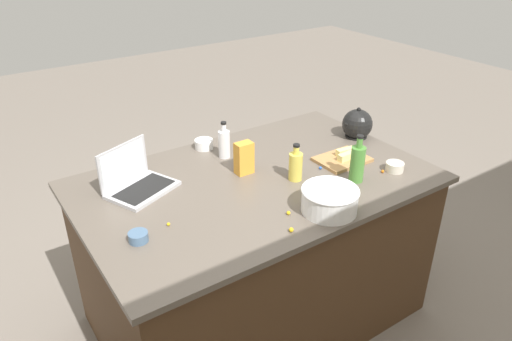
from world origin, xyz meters
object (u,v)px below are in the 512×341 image
object	(u,v)px
kettle	(357,125)
ramekin_medium	(395,167)
laptop	(136,181)
mixing_bowl_large	(330,199)
bottle_olive	(357,163)
ramekin_small	(138,237)
ramekin_wide	(204,144)
candy_bag	(244,158)
cutting_board	(342,160)
butter_stick_right	(347,156)
butter_stick_left	(346,152)
bottle_oil	(296,166)
bottle_vinegar	(224,143)

from	to	relation	value
kettle	ramekin_medium	size ratio (longest dim) A/B	2.28
laptop	mixing_bowl_large	world-z (taller)	laptop
bottle_olive	ramekin_small	distance (m)	1.11
mixing_bowl_large	ramekin_wide	world-z (taller)	mixing_bowl_large
ramekin_small	candy_bag	distance (m)	0.72
cutting_board	ramekin_medium	bearing A→B (deg)	122.01
kettle	ramekin_medium	world-z (taller)	kettle
butter_stick_right	candy_bag	bearing A→B (deg)	-21.64
kettle	mixing_bowl_large	bearing A→B (deg)	37.38
bottle_olive	kettle	world-z (taller)	bottle_olive
ramekin_small	ramekin_medium	size ratio (longest dim) A/B	0.87
ramekin_wide	candy_bag	size ratio (longest dim) A/B	0.62
butter_stick_left	laptop	bearing A→B (deg)	-16.12
butter_stick_left	bottle_oil	bearing A→B (deg)	5.86
candy_bag	mixing_bowl_large	bearing A→B (deg)	102.96
laptop	candy_bag	world-z (taller)	laptop
ramekin_medium	candy_bag	size ratio (longest dim) A/B	0.55
bottle_vinegar	ramekin_small	size ratio (longest dim) A/B	2.54
bottle_vinegar	ramekin_wide	bearing A→B (deg)	-75.76
ramekin_wide	butter_stick_right	bearing A→B (deg)	133.20
laptop	bottle_oil	size ratio (longest dim) A/B	1.91
bottle_vinegar	kettle	xyz separation A→B (m)	(-0.79, 0.21, -0.00)
mixing_bowl_large	ramekin_small	bearing A→B (deg)	-18.52
laptop	bottle_vinegar	xyz separation A→B (m)	(-0.53, -0.07, 0.04)
butter_stick_left	ramekin_medium	size ratio (longest dim) A/B	1.18
butter_stick_left	mixing_bowl_large	bearing A→B (deg)	39.07
ramekin_wide	laptop	bearing A→B (deg)	24.86
butter_stick_right	candy_bag	size ratio (longest dim) A/B	0.65
ramekin_small	ramekin_wide	distance (m)	0.90
ramekin_medium	laptop	bearing A→B (deg)	-25.74
bottle_olive	cutting_board	distance (m)	0.24
candy_bag	ramekin_medium	bearing A→B (deg)	147.52
cutting_board	ramekin_wide	distance (m)	0.78
cutting_board	ramekin_wide	size ratio (longest dim) A/B	2.62
ramekin_wide	kettle	bearing A→B (deg)	155.93
butter_stick_right	ramekin_small	world-z (taller)	butter_stick_right
laptop	candy_bag	bearing A→B (deg)	164.00
ramekin_small	butter_stick_right	bearing A→B (deg)	-177.91
mixing_bowl_large	bottle_vinegar	bearing A→B (deg)	-81.80
ramekin_small	ramekin_wide	world-z (taller)	ramekin_wide
bottle_olive	bottle_vinegar	bearing A→B (deg)	-55.93
ramekin_small	ramekin_wide	size ratio (longest dim) A/B	0.78
laptop	butter_stick_right	size ratio (longest dim) A/B	3.38
ramekin_wide	butter_stick_left	bearing A→B (deg)	137.22
bottle_vinegar	ramekin_wide	distance (m)	0.18
cutting_board	laptop	bearing A→B (deg)	-17.91
laptop	butter_stick_left	xyz separation A→B (m)	(-1.08, 0.31, -0.01)
butter_stick_right	ramekin_small	distance (m)	1.20
bottle_vinegar	ramekin_medium	distance (m)	0.91
cutting_board	butter_stick_left	size ratio (longest dim) A/B	2.49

